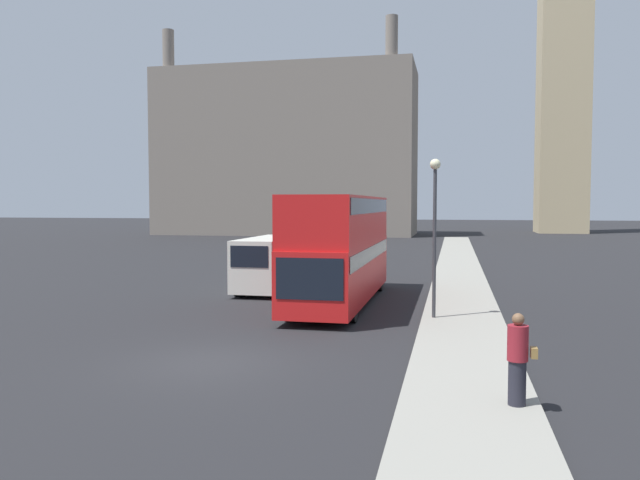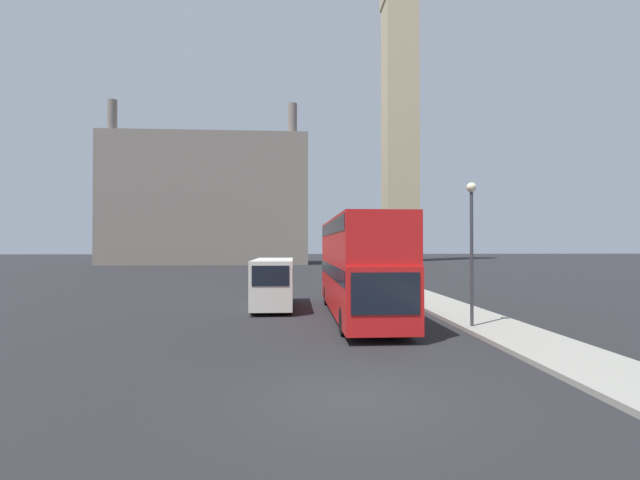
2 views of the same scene
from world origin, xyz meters
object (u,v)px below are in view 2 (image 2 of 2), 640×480
at_px(clock_tower, 400,72).
at_px(red_double_decker_bus, 358,263).
at_px(street_lamp, 472,231).
at_px(white_van, 274,282).
at_px(parked_sedan, 278,274).

height_order(clock_tower, red_double_decker_bus, clock_tower).
distance_m(clock_tower, street_lamp, 81.10).
distance_m(red_double_decker_bus, white_van, 4.94).
distance_m(red_double_decker_bus, street_lamp, 5.12).
height_order(white_van, street_lamp, street_lamp).
bearing_deg(red_double_decker_bus, parked_sedan, 102.65).
relative_size(clock_tower, white_van, 12.98).
bearing_deg(street_lamp, white_van, 141.58).
height_order(clock_tower, street_lamp, clock_tower).
distance_m(red_double_decker_bus, parked_sedan, 19.67).
height_order(clock_tower, parked_sedan, clock_tower).
relative_size(red_double_decker_bus, white_van, 1.90).
xyz_separation_m(red_double_decker_bus, parked_sedan, (-4.29, 19.12, -1.72)).
xyz_separation_m(clock_tower, parked_sedan, (-23.33, -49.00, -38.52)).
xyz_separation_m(street_lamp, parked_sedan, (-8.07, 22.32, -3.04)).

